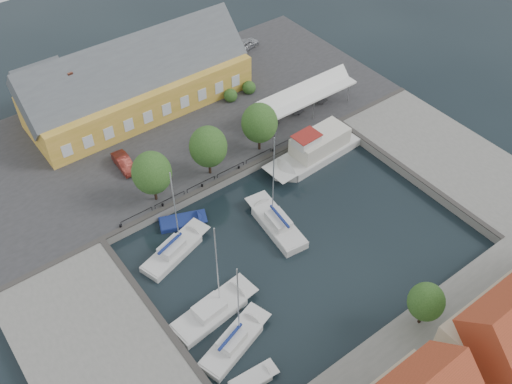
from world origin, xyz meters
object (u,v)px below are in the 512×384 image
center_sailboat (277,225)px  car_silver (246,44)px  trawler (315,151)px  launch_nw (182,223)px  west_boat_d (234,343)px  car_red (124,163)px  west_boat_a (175,251)px  launch_sw (253,380)px  tent_canopy (305,94)px  west_boat_c (213,312)px  warehouse (132,84)px

center_sailboat → car_silver: bearing=59.2°
trawler → launch_nw: size_ratio=2.42×
west_boat_d → launch_nw: west_boat_d is taller
center_sailboat → car_red: bearing=117.3°
launch_nw → car_silver: bearing=42.5°
car_silver → west_boat_a: size_ratio=0.41×
west_boat_a → launch_sw: size_ratio=2.53×
west_boat_a → launch_sw: bearing=-97.0°
tent_canopy → west_boat_c: (-25.85, -17.68, -3.42)m
warehouse → west_boat_c: (-9.26, -31.54, -4.17)m
center_sailboat → west_boat_c: 12.32m
warehouse → west_boat_c: 33.14m
west_boat_c → launch_nw: (3.66, 11.35, -0.17)m
launch_sw → launch_nw: launch_sw is taller
west_boat_a → launch_nw: (2.73, 3.07, -0.18)m
car_silver → west_boat_a: bearing=119.1°
west_boat_d → launch_sw: west_boat_d is taller
car_silver → center_sailboat: size_ratio=0.37×
car_red → launch_nw: car_red is taller
west_boat_d → warehouse: bearing=74.8°
west_boat_d → launch_nw: (3.98, 15.17, -0.18)m
center_sailboat → west_boat_c: (-11.32, -4.86, -0.10)m
warehouse → west_boat_c: west_boat_c is taller
tent_canopy → launch_nw: (-22.19, -6.34, -3.59)m
car_silver → trawler: trawler is taller
west_boat_a → car_silver: bearing=43.1°
trawler → west_boat_d: (-22.31, -14.76, -0.75)m
center_sailboat → launch_sw: bearing=-134.8°
west_boat_c → west_boat_d: 3.83m
car_silver → center_sailboat: 34.63m
car_red → west_boat_d: west_boat_d is taller
tent_canopy → car_red: tent_canopy is taller
warehouse → west_boat_a: size_ratio=2.59×
launch_nw → trawler: bearing=-1.3°
warehouse → trawler: size_ratio=2.19×
west_boat_c → launch_sw: (-0.99, -7.52, -0.17)m
car_red → car_silver: bearing=28.8°
car_red → launch_sw: size_ratio=0.98×
car_red → west_boat_d: 25.86m
trawler → car_red: bearing=150.7°
car_silver → west_boat_d: west_boat_d is taller
tent_canopy → trawler: bearing=-119.8°
warehouse → west_boat_c: bearing=-106.4°
warehouse → car_red: warehouse is taller
tent_canopy → west_boat_d: (-26.17, -21.51, -3.41)m
tent_canopy → center_sailboat: center_sailboat is taller
car_red → trawler: bearing=-26.2°
west_boat_a → launch_sw: (-1.93, -15.79, -0.18)m
warehouse → car_silver: warehouse is taller
west_boat_a → west_boat_d: size_ratio=1.04×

